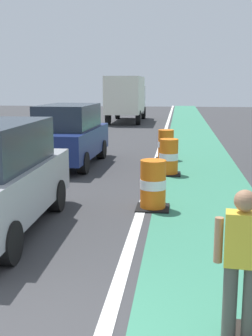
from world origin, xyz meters
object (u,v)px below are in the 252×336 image
at_px(skateboarder_on_lane, 242,264).
at_px(parked_suv_second, 69,135).
at_px(traffic_barrel_back, 166,145).
at_px(traffic_barrel_mid, 169,157).
at_px(traffic_barrel_front, 153,185).
at_px(delivery_truck_down_block, 127,96).

relative_size(skateboarder_on_lane, parked_suv_second, 0.36).
bearing_deg(traffic_barrel_back, traffic_barrel_mid, -86.36).
xyz_separation_m(traffic_barrel_front, delivery_truck_down_block, (-3.25, 22.24, 1.31)).
height_order(traffic_barrel_mid, traffic_barrel_back, same).
height_order(parked_suv_second, traffic_barrel_back, parked_suv_second).
bearing_deg(traffic_barrel_front, traffic_barrel_back, 89.26).
height_order(traffic_barrel_front, traffic_barrel_back, same).
bearing_deg(parked_suv_second, delivery_truck_down_block, 90.36).
relative_size(skateboarder_on_lane, traffic_barrel_mid, 1.55).
relative_size(parked_suv_second, traffic_barrel_front, 4.26).
distance_m(skateboarder_on_lane, delivery_truck_down_block, 27.62).
bearing_deg(traffic_barrel_mid, parked_suv_second, 159.84).
bearing_deg(traffic_barrel_front, traffic_barrel_mid, 86.14).
bearing_deg(traffic_barrel_front, delivery_truck_down_block, 98.32).
relative_size(parked_suv_second, traffic_barrel_mid, 4.26).
height_order(skateboarder_on_lane, traffic_barrel_mid, skateboarder_on_lane).
bearing_deg(parked_suv_second, traffic_barrel_mid, -20.16).
relative_size(traffic_barrel_mid, traffic_barrel_back, 1.00).
bearing_deg(delivery_truck_down_block, parked_suv_second, -89.64).
xyz_separation_m(traffic_barrel_back, delivery_truck_down_block, (-3.33, 15.84, 1.31)).
xyz_separation_m(skateboarder_on_lane, traffic_barrel_mid, (-0.94, 8.75, -0.38)).
bearing_deg(traffic_barrel_mid, delivery_truck_down_block, 100.72).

